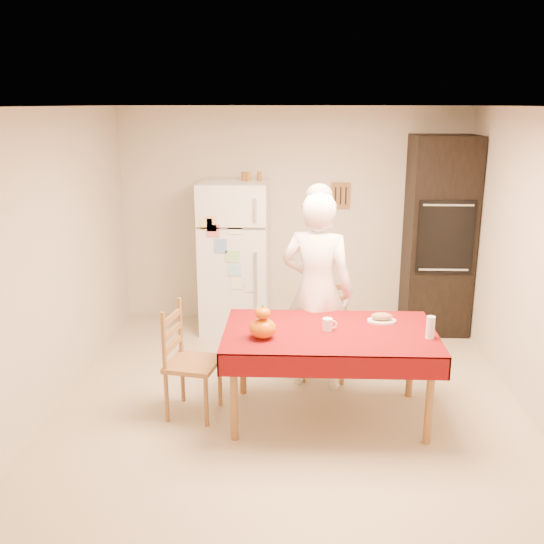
# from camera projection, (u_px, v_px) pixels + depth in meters

# --- Properties ---
(floor) EXTENTS (4.50, 4.50, 0.00)m
(floor) POSITION_uv_depth(u_px,v_px,m) (289.00, 406.00, 5.24)
(floor) COLOR tan
(floor) RESTS_ON ground
(room_shell) EXTENTS (4.02, 4.52, 2.51)m
(room_shell) POSITION_uv_depth(u_px,v_px,m) (291.00, 221.00, 4.80)
(room_shell) COLOR beige
(room_shell) RESTS_ON ground
(refrigerator) EXTENTS (0.75, 0.74, 1.70)m
(refrigerator) POSITION_uv_depth(u_px,v_px,m) (235.00, 257.00, 6.84)
(refrigerator) COLOR white
(refrigerator) RESTS_ON floor
(oven_cabinet) EXTENTS (0.70, 0.62, 2.20)m
(oven_cabinet) POSITION_uv_depth(u_px,v_px,m) (439.00, 236.00, 6.73)
(oven_cabinet) COLOR black
(oven_cabinet) RESTS_ON floor
(dining_table) EXTENTS (1.70, 1.00, 0.76)m
(dining_table) POSITION_uv_depth(u_px,v_px,m) (330.00, 339.00, 4.88)
(dining_table) COLOR brown
(dining_table) RESTS_ON floor
(chair_far) EXTENTS (0.46, 0.44, 0.95)m
(chair_far) POSITION_uv_depth(u_px,v_px,m) (325.00, 323.00, 5.75)
(chair_far) COLOR brown
(chair_far) RESTS_ON floor
(chair_left) EXTENTS (0.47, 0.49, 0.95)m
(chair_left) POSITION_uv_depth(u_px,v_px,m) (185.00, 356.00, 5.00)
(chair_left) COLOR brown
(chair_left) RESTS_ON floor
(seated_woman) EXTENTS (0.75, 0.60, 1.81)m
(seated_woman) POSITION_uv_depth(u_px,v_px,m) (317.00, 291.00, 5.41)
(seated_woman) COLOR white
(seated_woman) RESTS_ON floor
(coffee_mug) EXTENTS (0.08, 0.08, 0.10)m
(coffee_mug) POSITION_uv_depth(u_px,v_px,m) (327.00, 324.00, 4.86)
(coffee_mug) COLOR white
(coffee_mug) RESTS_ON dining_table
(pumpkin_lower) EXTENTS (0.21, 0.21, 0.16)m
(pumpkin_lower) POSITION_uv_depth(u_px,v_px,m) (263.00, 328.00, 4.69)
(pumpkin_lower) COLOR #CA3404
(pumpkin_lower) RESTS_ON dining_table
(pumpkin_upper) EXTENTS (0.12, 0.12, 0.09)m
(pumpkin_upper) POSITION_uv_depth(u_px,v_px,m) (263.00, 313.00, 4.66)
(pumpkin_upper) COLOR #CA4704
(pumpkin_upper) RESTS_ON pumpkin_lower
(wine_glass) EXTENTS (0.07, 0.07, 0.18)m
(wine_glass) POSITION_uv_depth(u_px,v_px,m) (430.00, 327.00, 4.69)
(wine_glass) COLOR white
(wine_glass) RESTS_ON dining_table
(bread_plate) EXTENTS (0.24, 0.24, 0.02)m
(bread_plate) POSITION_uv_depth(u_px,v_px,m) (382.00, 321.00, 5.05)
(bread_plate) COLOR white
(bread_plate) RESTS_ON dining_table
(bread_loaf) EXTENTS (0.18, 0.10, 0.06)m
(bread_loaf) POSITION_uv_depth(u_px,v_px,m) (382.00, 316.00, 5.04)
(bread_loaf) COLOR #A57B51
(bread_loaf) RESTS_ON bread_plate
(spice_jar_left) EXTENTS (0.05, 0.05, 0.10)m
(spice_jar_left) POSITION_uv_depth(u_px,v_px,m) (244.00, 176.00, 6.65)
(spice_jar_left) COLOR brown
(spice_jar_left) RESTS_ON refrigerator
(spice_jar_mid) EXTENTS (0.05, 0.05, 0.10)m
(spice_jar_mid) POSITION_uv_depth(u_px,v_px,m) (249.00, 176.00, 6.64)
(spice_jar_mid) COLOR #985D1B
(spice_jar_mid) RESTS_ON refrigerator
(spice_jar_right) EXTENTS (0.05, 0.05, 0.10)m
(spice_jar_right) POSITION_uv_depth(u_px,v_px,m) (259.00, 176.00, 6.64)
(spice_jar_right) COLOR #885C18
(spice_jar_right) RESTS_ON refrigerator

